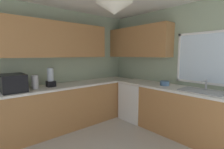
# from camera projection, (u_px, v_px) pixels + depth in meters

# --- Properties ---
(room_shell) EXTENTS (3.96, 3.86, 2.53)m
(room_shell) POSITION_uv_depth(u_px,v_px,m) (107.00, 38.00, 2.97)
(room_shell) COLOR #9EAD8E
(room_shell) RESTS_ON ground_plane
(counter_run_left) EXTENTS (0.65, 3.47, 0.89)m
(counter_run_left) POSITION_uv_depth(u_px,v_px,m) (62.00, 107.00, 3.37)
(counter_run_left) COLOR #AD7542
(counter_run_left) RESTS_ON ground_plane
(counter_run_back) EXTENTS (3.05, 0.65, 0.89)m
(counter_run_back) POSITION_uv_depth(u_px,v_px,m) (186.00, 113.00, 3.01)
(counter_run_back) COLOR #AD7542
(counter_run_back) RESTS_ON ground_plane
(dishwasher) EXTENTS (0.60, 0.60, 0.85)m
(dishwasher) POSITION_uv_depth(u_px,v_px,m) (136.00, 101.00, 3.86)
(dishwasher) COLOR white
(dishwasher) RESTS_ON ground_plane
(microwave) EXTENTS (0.48, 0.36, 0.29)m
(microwave) POSITION_uv_depth(u_px,v_px,m) (13.00, 83.00, 2.76)
(microwave) COLOR black
(microwave) RESTS_ON counter_run_left
(kettle) EXTENTS (0.12, 0.12, 0.25)m
(kettle) POSITION_uv_depth(u_px,v_px,m) (35.00, 82.00, 2.96)
(kettle) COLOR #B7B7BC
(kettle) RESTS_ON counter_run_left
(sink_assembly) EXTENTS (0.68, 0.40, 0.19)m
(sink_assembly) POSITION_uv_depth(u_px,v_px,m) (202.00, 91.00, 2.77)
(sink_assembly) COLOR #9EA0A5
(sink_assembly) RESTS_ON counter_run_back
(bowl) EXTENTS (0.18, 0.18, 0.09)m
(bowl) POSITION_uv_depth(u_px,v_px,m) (165.00, 83.00, 3.29)
(bowl) COLOR #4C7099
(bowl) RESTS_ON counter_run_back
(blender_appliance) EXTENTS (0.15, 0.15, 0.36)m
(blender_appliance) POSITION_uv_depth(u_px,v_px,m) (51.00, 78.00, 3.16)
(blender_appliance) COLOR black
(blender_appliance) RESTS_ON counter_run_left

